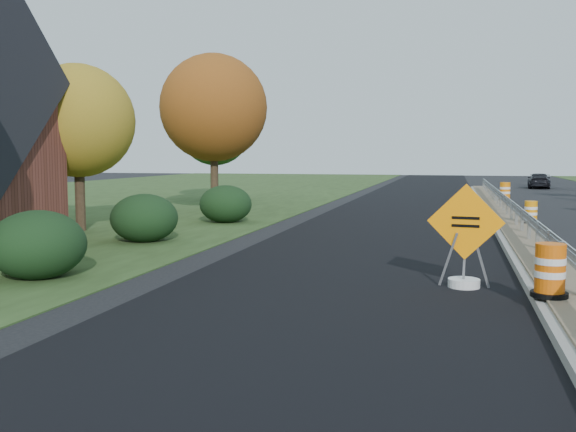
% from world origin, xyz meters
% --- Properties ---
extents(ground, '(140.00, 140.00, 0.00)m').
position_xyz_m(ground, '(0.00, 0.00, 0.00)').
color(ground, black).
rests_on(ground, ground).
extents(grass_verge_near, '(30.00, 120.00, 0.03)m').
position_xyz_m(grass_verge_near, '(-24.00, 10.00, 0.01)').
color(grass_verge_near, '#2A401B').
rests_on(grass_verge_near, ground).
extents(milled_overlay, '(7.20, 120.00, 0.01)m').
position_xyz_m(milled_overlay, '(-4.40, 10.00, 0.01)').
color(milled_overlay, black).
rests_on(milled_overlay, ground).
extents(median, '(1.60, 55.00, 0.23)m').
position_xyz_m(median, '(0.00, 8.00, 0.11)').
color(median, gray).
rests_on(median, ground).
extents(guardrail, '(0.10, 46.15, 0.72)m').
position_xyz_m(guardrail, '(0.00, 9.00, 0.73)').
color(guardrail, silver).
rests_on(guardrail, median).
extents(hedge_south, '(2.09, 2.09, 1.52)m').
position_xyz_m(hedge_south, '(-11.00, -6.00, 0.76)').
color(hedge_south, black).
rests_on(hedge_south, ground).
extents(hedge_mid, '(2.09, 2.09, 1.52)m').
position_xyz_m(hedge_mid, '(-11.50, 0.00, 0.76)').
color(hedge_mid, black).
rests_on(hedge_mid, ground).
extents(hedge_north, '(2.09, 2.09, 1.52)m').
position_xyz_m(hedge_north, '(-11.00, 6.00, 0.76)').
color(hedge_north, black).
rests_on(hedge_north, ground).
extents(tree_near_yellow, '(3.96, 3.96, 5.88)m').
position_xyz_m(tree_near_yellow, '(-15.00, 2.00, 3.89)').
color(tree_near_yellow, '#473523').
rests_on(tree_near_yellow, ground).
extents(tree_near_red, '(4.95, 4.95, 7.35)m').
position_xyz_m(tree_near_red, '(-13.00, 10.00, 4.86)').
color(tree_near_red, '#473523').
rests_on(tree_near_red, ground).
extents(tree_near_back, '(4.29, 4.29, 6.37)m').
position_xyz_m(tree_near_back, '(-16.00, 18.00, 4.21)').
color(tree_near_back, '#473523').
rests_on(tree_near_back, ground).
extents(caution_sign, '(1.53, 0.64, 2.13)m').
position_xyz_m(caution_sign, '(-1.96, -4.68, 0.54)').
color(caution_sign, white).
rests_on(caution_sign, ground).
extents(barrel_median_near, '(0.64, 0.64, 0.94)m').
position_xyz_m(barrel_median_near, '(-0.55, -6.24, 0.68)').
color(barrel_median_near, black).
rests_on(barrel_median_near, median).
extents(barrel_median_mid, '(0.55, 0.55, 0.81)m').
position_xyz_m(barrel_median_mid, '(0.55, 6.60, 0.62)').
color(barrel_median_mid, black).
rests_on(barrel_median_mid, median).
extents(barrel_median_far, '(0.67, 0.67, 0.99)m').
position_xyz_m(barrel_median_far, '(0.55, 18.70, 0.70)').
color(barrel_median_far, black).
rests_on(barrel_median_far, median).
extents(car_dark_far, '(2.08, 4.32, 1.21)m').
position_xyz_m(car_dark_far, '(4.59, 37.64, 0.61)').
color(car_dark_far, black).
rests_on(car_dark_far, ground).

